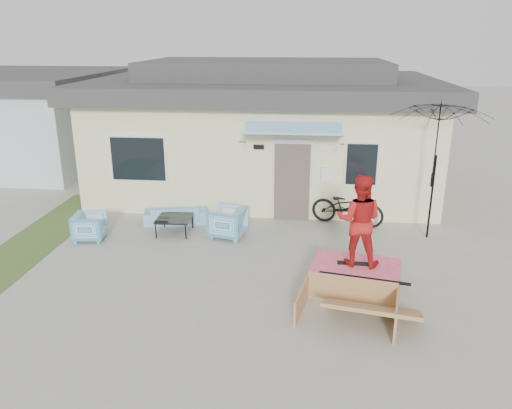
# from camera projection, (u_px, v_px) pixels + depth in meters

# --- Properties ---
(ground) EXTENTS (90.00, 90.00, 0.00)m
(ground) POSITION_uv_depth(u_px,v_px,m) (231.00, 298.00, 9.64)
(ground) COLOR #A09D91
(ground) RESTS_ON ground
(grass_strip) EXTENTS (1.40, 8.00, 0.01)m
(grass_strip) POSITION_uv_depth(u_px,v_px,m) (29.00, 245.00, 12.03)
(grass_strip) COLOR #3F5C28
(grass_strip) RESTS_ON ground
(house) EXTENTS (10.80, 8.49, 4.10)m
(house) POSITION_uv_depth(u_px,v_px,m) (266.00, 126.00, 16.55)
(house) COLOR #EEEBAC
(house) RESTS_ON ground
(neighbor_house) EXTENTS (8.60, 7.60, 3.50)m
(neighbor_house) POSITION_uv_depth(u_px,v_px,m) (2.00, 117.00, 19.50)
(neighbor_house) COLOR silver
(neighbor_house) RESTS_ON ground
(loveseat) EXTENTS (1.73, 0.82, 0.65)m
(loveseat) POSITION_uv_depth(u_px,v_px,m) (175.00, 211.00, 13.43)
(loveseat) COLOR teal
(loveseat) RESTS_ON ground
(armchair_left) EXTENTS (0.76, 0.79, 0.74)m
(armchair_left) POSITION_uv_depth(u_px,v_px,m) (90.00, 225.00, 12.29)
(armchair_left) COLOR teal
(armchair_left) RESTS_ON ground
(armchair_right) EXTENTS (0.92, 0.96, 0.84)m
(armchair_right) POSITION_uv_depth(u_px,v_px,m) (227.00, 221.00, 12.45)
(armchair_right) COLOR teal
(armchair_right) RESTS_ON ground
(coffee_table) EXTENTS (0.87, 0.87, 0.42)m
(coffee_table) POSITION_uv_depth(u_px,v_px,m) (175.00, 225.00, 12.74)
(coffee_table) COLOR black
(coffee_table) RESTS_ON ground
(bicycle) EXTENTS (2.03, 1.18, 1.23)m
(bicycle) POSITION_uv_depth(u_px,v_px,m) (348.00, 203.00, 13.19)
(bicycle) COLOR black
(bicycle) RESTS_ON ground
(patio_umbrella) EXTENTS (2.73, 2.60, 2.20)m
(patio_umbrella) POSITION_uv_depth(u_px,v_px,m) (435.00, 170.00, 11.97)
(patio_umbrella) COLOR black
(patio_umbrella) RESTS_ON ground
(skate_ramp) EXTENTS (2.06, 2.50, 0.55)m
(skate_ramp) POSITION_uv_depth(u_px,v_px,m) (355.00, 278.00, 9.81)
(skate_ramp) COLOR #AA7C4A
(skate_ramp) RESTS_ON ground
(skateboard) EXTENTS (0.73, 0.21, 0.05)m
(skateboard) POSITION_uv_depth(u_px,v_px,m) (356.00, 263.00, 9.77)
(skateboard) COLOR black
(skateboard) RESTS_ON skate_ramp
(skater) EXTENTS (0.98, 0.81, 1.79)m
(skater) POSITION_uv_depth(u_px,v_px,m) (359.00, 219.00, 9.47)
(skater) COLOR red
(skater) RESTS_ON skateboard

